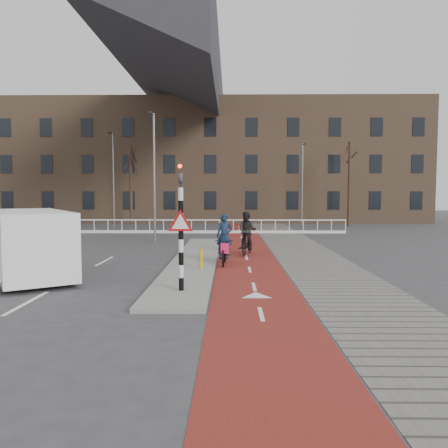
{
  "coord_description": "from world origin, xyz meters",
  "views": [
    {
      "loc": [
        0.77,
        -14.08,
        2.83
      ],
      "look_at": [
        0.5,
        5.0,
        1.5
      ],
      "focal_mm": 35.0,
      "sensor_mm": 36.0,
      "label": 1
    }
  ],
  "objects": [
    {
      "name": "streetlight_left",
      "position": [
        -9.2,
        23.24,
        4.0
      ],
      "size": [
        0.12,
        0.12,
        7.99
      ],
      "primitive_type": "cylinder",
      "color": "slate",
      "rests_on": "ground"
    },
    {
      "name": "bike_lane",
      "position": [
        1.5,
        10.0,
        0.01
      ],
      "size": [
        2.5,
        60.0,
        0.01
      ],
      "primitive_type": "cube",
      "color": "maroon",
      "rests_on": "ground"
    },
    {
      "name": "bollard",
      "position": [
        -0.29,
        1.69,
        0.47
      ],
      "size": [
        0.12,
        0.12,
        0.7
      ],
      "primitive_type": "cylinder",
      "color": "gold",
      "rests_on": "curb_island"
    },
    {
      "name": "tree_right",
      "position": [
        11.01,
        23.63,
        3.62
      ],
      "size": [
        0.25,
        0.25,
        7.24
      ],
      "primitive_type": "cylinder",
      "color": "#331F16",
      "rests_on": "ground"
    },
    {
      "name": "townhouse_row",
      "position": [
        -3.0,
        32.0,
        7.81
      ],
      "size": [
        46.0,
        10.0,
        15.9
      ],
      "color": "#7F6047",
      "rests_on": "ground"
    },
    {
      "name": "streetlight_right",
      "position": [
        6.89,
        23.11,
        3.53
      ],
      "size": [
        0.12,
        0.12,
        7.05
      ],
      "primitive_type": "cylinder",
      "color": "slate",
      "rests_on": "ground"
    },
    {
      "name": "ground",
      "position": [
        0.0,
        0.0,
        0.0
      ],
      "size": [
        120.0,
        120.0,
        0.0
      ],
      "primitive_type": "plane",
      "color": "#38383A",
      "rests_on": "ground"
    },
    {
      "name": "sidewalk",
      "position": [
        4.3,
        10.0,
        0.01
      ],
      "size": [
        3.0,
        60.0,
        0.01
      ],
      "primitive_type": "cube",
      "color": "slate",
      "rests_on": "ground"
    },
    {
      "name": "van",
      "position": [
        -5.92,
        0.34,
        1.19
      ],
      "size": [
        4.56,
        5.58,
        2.26
      ],
      "rotation": [
        0.0,
        0.0,
        0.56
      ],
      "color": "white",
      "rests_on": "ground"
    },
    {
      "name": "traffic_signal",
      "position": [
        -0.6,
        -2.02,
        1.99
      ],
      "size": [
        0.8,
        0.8,
        3.68
      ],
      "color": "black",
      "rests_on": "curb_island"
    },
    {
      "name": "tree_mid",
      "position": [
        -8.19,
        25.31,
        3.36
      ],
      "size": [
        0.29,
        0.29,
        6.73
      ],
      "primitive_type": "cylinder",
      "color": "#331F16",
      "rests_on": "ground"
    },
    {
      "name": "streetlight_near",
      "position": [
        -3.63,
        11.33,
        3.72
      ],
      "size": [
        0.12,
        0.12,
        7.45
      ],
      "primitive_type": "cylinder",
      "color": "slate",
      "rests_on": "ground"
    },
    {
      "name": "curb_island",
      "position": [
        -0.7,
        4.0,
        0.06
      ],
      "size": [
        1.8,
        16.0,
        0.12
      ],
      "primitive_type": "cube",
      "color": "gray",
      "rests_on": "ground"
    },
    {
      "name": "cyclist_near",
      "position": [
        0.55,
        3.17,
        0.69
      ],
      "size": [
        0.76,
        1.98,
        2.03
      ],
      "rotation": [
        0.0,
        0.0,
        -0.04
      ],
      "color": "black",
      "rests_on": "bike_lane"
    },
    {
      "name": "cyclist_far",
      "position": [
        1.56,
        5.93,
        0.84
      ],
      "size": [
        1.0,
        1.94,
        2.0
      ],
      "rotation": [
        0.0,
        0.0,
        -0.27
      ],
      "color": "black",
      "rests_on": "bike_lane"
    },
    {
      "name": "railing",
      "position": [
        -5.0,
        17.0,
        0.31
      ],
      "size": [
        28.0,
        0.1,
        0.99
      ],
      "color": "silver",
      "rests_on": "ground"
    }
  ]
}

